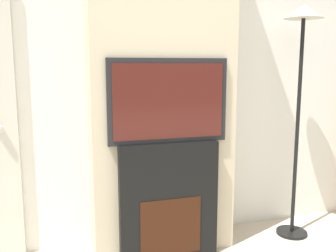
{
  "coord_description": "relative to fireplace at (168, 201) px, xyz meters",
  "views": [
    {
      "loc": [
        -0.74,
        -0.85,
        1.4
      ],
      "look_at": [
        0.0,
        1.63,
        0.98
      ],
      "focal_mm": 40.0,
      "sensor_mm": 36.0,
      "label": 1
    }
  ],
  "objects": [
    {
      "name": "wall_back",
      "position": [
        0.0,
        0.4,
        0.92
      ],
      "size": [
        6.0,
        0.06,
        2.7
      ],
      "color": "silver",
      "rests_on": "ground_plane"
    },
    {
      "name": "chimney_breast",
      "position": [
        0.0,
        0.19,
        0.92
      ],
      "size": [
        1.05,
        0.37,
        2.7
      ],
      "color": "beige",
      "rests_on": "ground_plane"
    },
    {
      "name": "fireplace",
      "position": [
        0.0,
        0.0,
        0.0
      ],
      "size": [
        0.72,
        0.15,
        0.86
      ],
      "color": "black",
      "rests_on": "ground_plane"
    },
    {
      "name": "television",
      "position": [
        0.0,
        -0.0,
        0.73
      ],
      "size": [
        0.85,
        0.07,
        0.59
      ],
      "color": "black",
      "rests_on": "fireplace"
    },
    {
      "name": "floor_lamp",
      "position": [
        1.1,
        0.06,
        1.03
      ],
      "size": [
        0.3,
        0.3,
        1.86
      ],
      "color": "black",
      "rests_on": "ground_plane"
    }
  ]
}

